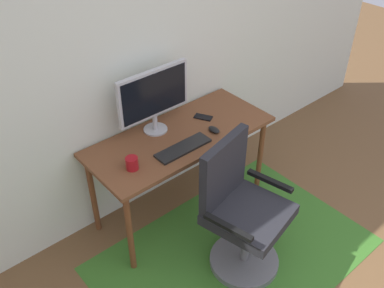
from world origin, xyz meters
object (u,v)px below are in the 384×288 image
Objects in this scene: coffee_cup at (132,163)px; keyboard at (183,148)px; desk at (181,143)px; office_chair at (241,216)px; monitor at (154,96)px; cell_phone at (203,117)px; computer_mouse at (214,130)px.

keyboard is at bearing -7.72° from coffee_cup.
office_chair is (-0.04, -0.69, -0.22)m from desk.
monitor reaches higher than office_chair.
desk is at bearing 74.43° from office_chair.
office_chair is (0.46, -0.59, -0.34)m from coffee_cup.
coffee_cup is 0.09× the size of office_chair.
computer_mouse is at bearing -136.83° from cell_phone.
office_chair is (-0.25, -0.55, -0.32)m from computer_mouse.
keyboard is (0.01, -0.32, -0.29)m from monitor.
monitor is 0.53m from coffee_cup.
desk is 0.72m from office_chair.
desk is 0.27m from computer_mouse.
cell_phone is at bearing -15.41° from monitor.
office_chair is at bearing -114.40° from computer_mouse.
monitor is at bearing 91.25° from keyboard.
monitor reaches higher than keyboard.
keyboard is at bearing -122.92° from desk.
office_chair is (-0.32, -0.75, -0.30)m from cell_phone.
monitor reaches higher than cell_phone.
cell_phone is 0.14× the size of office_chair.
coffee_cup is (-0.49, -0.10, 0.12)m from desk.
coffee_cup is 0.64× the size of cell_phone.
desk is 3.33× the size of keyboard.
desk is 0.30m from cell_phone.
keyboard is 4.13× the size of computer_mouse.
coffee_cup reaches higher than keyboard.
office_chair reaches higher than coffee_cup.
desk is 0.20m from keyboard.
computer_mouse is at bearing -3.01° from coffee_cup.
monitor is 1.37× the size of keyboard.
office_chair is at bearing -85.35° from monitor.
coffee_cup reaches higher than computer_mouse.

